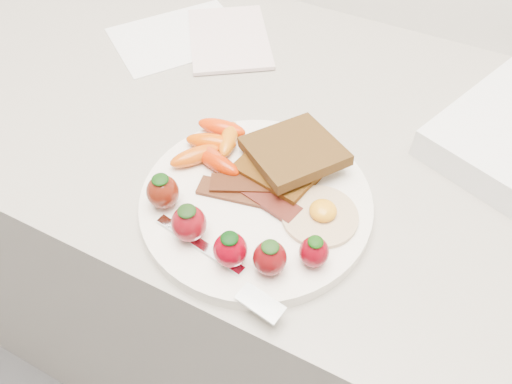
% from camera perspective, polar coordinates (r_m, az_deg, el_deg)
% --- Properties ---
extents(counter, '(2.00, 0.60, 0.90)m').
position_cam_1_polar(counter, '(1.05, 3.92, -11.14)').
color(counter, gray).
rests_on(counter, ground).
extents(plate, '(0.27, 0.27, 0.02)m').
position_cam_1_polar(plate, '(0.58, 0.00, -1.21)').
color(plate, white).
rests_on(plate, counter).
extents(toast_lower, '(0.11, 0.11, 0.01)m').
position_cam_1_polar(toast_lower, '(0.60, 3.21, 3.15)').
color(toast_lower, black).
rests_on(toast_lower, plate).
extents(toast_upper, '(0.14, 0.14, 0.02)m').
position_cam_1_polar(toast_upper, '(0.60, 4.36, 4.71)').
color(toast_upper, '#37260D').
rests_on(toast_upper, toast_lower).
extents(fried_egg, '(0.11, 0.11, 0.02)m').
position_cam_1_polar(fried_egg, '(0.56, 7.41, -2.56)').
color(fried_egg, beige).
rests_on(fried_egg, plate).
extents(bacon_strips, '(0.13, 0.08, 0.01)m').
position_cam_1_polar(bacon_strips, '(0.58, -0.38, 0.20)').
color(bacon_strips, black).
rests_on(bacon_strips, plate).
extents(baby_carrots, '(0.09, 0.11, 0.02)m').
position_cam_1_polar(baby_carrots, '(0.62, -4.73, 5.22)').
color(baby_carrots, '#D04900').
rests_on(baby_carrots, plate).
extents(strawberries, '(0.21, 0.07, 0.05)m').
position_cam_1_polar(strawberries, '(0.52, -3.86, -4.45)').
color(strawberries, '#59160A').
rests_on(strawberries, plate).
extents(fork, '(0.17, 0.06, 0.00)m').
position_cam_1_polar(fork, '(0.52, -3.46, -8.83)').
color(fork, silver).
rests_on(fork, plate).
extents(paper_sheet, '(0.25, 0.26, 0.00)m').
position_cam_1_polar(paper_sheet, '(0.87, -8.77, 17.17)').
color(paper_sheet, white).
rests_on(paper_sheet, counter).
extents(notepad, '(0.21, 0.22, 0.01)m').
position_cam_1_polar(notepad, '(0.85, -3.10, 17.17)').
color(notepad, silver).
rests_on(notepad, paper_sheet).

